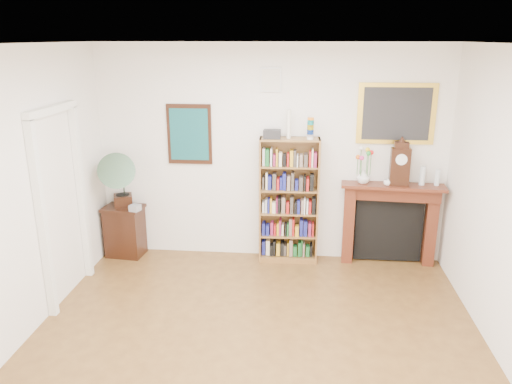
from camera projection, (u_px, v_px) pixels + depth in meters
The scene contains 15 objects.
room at pixel (250, 223), 4.07m from camera, with size 4.51×5.01×2.81m.
door_casing at pixel (61, 189), 5.44m from camera, with size 0.08×1.02×2.17m.
teal_poster at pixel (189, 134), 6.44m from camera, with size 0.58×0.04×0.78m.
small_picture at pixel (271, 80), 6.14m from camera, with size 0.26×0.04×0.30m.
gilt_painting at pixel (396, 114), 6.12m from camera, with size 0.95×0.04×0.75m.
bookshelf at pixel (289, 194), 6.42m from camera, with size 0.77×0.29×1.90m.
side_cabinet at pixel (125, 231), 6.73m from camera, with size 0.51×0.37×0.69m, color black.
fireplace at pixel (390, 217), 6.44m from camera, with size 1.30×0.39×1.08m.
gramophone at pixel (117, 177), 6.44m from camera, with size 0.64×0.71×0.77m.
cd_stack at pixel (135, 208), 6.46m from camera, with size 0.12×0.12×0.08m, color #AEAFBA.
mantel_clock at pixel (400, 165), 6.16m from camera, with size 0.24×0.15×0.54m.
flower_vase at pixel (363, 177), 6.29m from camera, with size 0.16×0.16×0.17m, color silver.
teacup at pixel (387, 183), 6.22m from camera, with size 0.09×0.09×0.07m, color white.
bottle_left at pixel (422, 176), 6.21m from camera, with size 0.07×0.07×0.24m, color silver.
bottle_right at pixel (437, 178), 6.19m from camera, with size 0.06×0.06×0.20m, color silver.
Camera 1 is at (0.40, -3.79, 2.85)m, focal length 35.00 mm.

